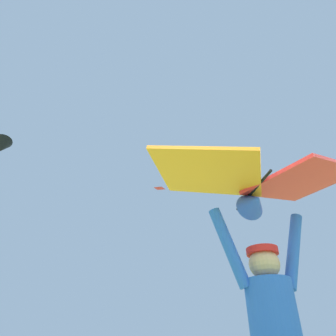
# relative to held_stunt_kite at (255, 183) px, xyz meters

# --- Properties ---
(held_stunt_kite) EXTENTS (1.81, 1.22, 0.41)m
(held_stunt_kite) POSITION_rel_held_stunt_kite_xyz_m (0.00, 0.00, 0.00)
(held_stunt_kite) COLOR black
(distant_kite_red_overhead_distant) EXTENTS (0.96, 0.96, 0.27)m
(distant_kite_red_overhead_distant) POSITION_rel_held_stunt_kite_xyz_m (9.93, 21.58, 12.97)
(distant_kite_red_overhead_distant) COLOR red
(distant_kite_green_high_left) EXTENTS (1.36, 1.13, 1.44)m
(distant_kite_green_high_left) POSITION_rel_held_stunt_kite_xyz_m (11.29, 17.85, 13.07)
(distant_kite_green_high_left) COLOR green
(distant_kite_black_low_left) EXTENTS (1.42, 1.49, 2.93)m
(distant_kite_black_low_left) POSITION_rel_held_stunt_kite_xyz_m (-3.53, 17.34, 10.42)
(distant_kite_black_low_left) COLOR black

